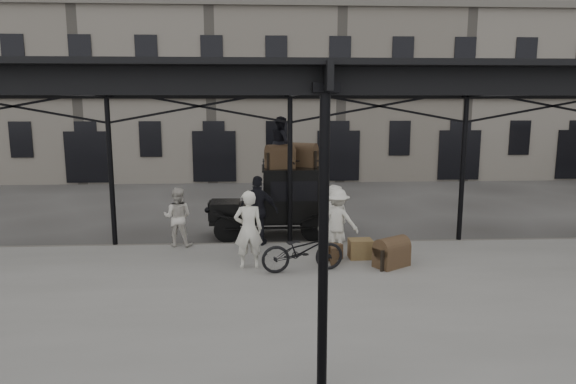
% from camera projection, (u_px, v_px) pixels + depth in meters
% --- Properties ---
extents(ground, '(120.00, 120.00, 0.00)m').
position_uv_depth(ground, '(294.00, 269.00, 12.96)').
color(ground, '#383533').
rests_on(ground, ground).
extents(platform, '(28.00, 8.00, 0.15)m').
position_uv_depth(platform, '(301.00, 296.00, 10.98)').
color(platform, slate).
rests_on(platform, ground).
extents(canopy, '(22.50, 9.00, 4.74)m').
position_uv_depth(canopy, '(300.00, 81.00, 10.46)').
color(canopy, black).
rests_on(canopy, ground).
extents(building_frontage, '(64.00, 8.00, 14.00)m').
position_uv_depth(building_frontage, '(274.00, 52.00, 29.44)').
color(building_frontage, slate).
rests_on(building_frontage, ground).
extents(taxi, '(3.65, 1.55, 2.18)m').
position_uv_depth(taxi, '(282.00, 198.00, 15.97)').
color(taxi, black).
rests_on(taxi, ground).
extents(porter_left, '(0.75, 0.53, 1.92)m').
position_uv_depth(porter_left, '(248.00, 229.00, 12.47)').
color(porter_left, silver).
rests_on(porter_left, platform).
extents(porter_midleft, '(0.88, 0.73, 1.67)m').
position_uv_depth(porter_midleft, '(178.00, 217.00, 14.39)').
color(porter_midleft, beige).
rests_on(porter_midleft, platform).
extents(porter_centre, '(0.97, 0.81, 1.71)m').
position_uv_depth(porter_centre, '(334.00, 214.00, 14.62)').
color(porter_centre, silver).
rests_on(porter_centre, platform).
extents(porter_official, '(1.24, 0.77, 1.98)m').
position_uv_depth(porter_official, '(258.00, 211.00, 14.48)').
color(porter_official, black).
rests_on(porter_official, platform).
extents(porter_right, '(1.28, 1.01, 1.73)m').
position_uv_depth(porter_right, '(338.00, 221.00, 13.80)').
color(porter_right, silver).
rests_on(porter_right, platform).
extents(bicycle, '(2.07, 0.99, 1.05)m').
position_uv_depth(bicycle, '(303.00, 250.00, 12.26)').
color(bicycle, black).
rests_on(bicycle, platform).
extents(porter_roof, '(0.70, 0.84, 1.56)m').
position_uv_depth(porter_roof, '(281.00, 142.00, 15.56)').
color(porter_roof, black).
rests_on(porter_roof, taxi).
extents(steamer_trunk_roof_near, '(0.95, 0.75, 0.61)m').
position_uv_depth(steamer_trunk_roof_near, '(280.00, 158.00, 15.49)').
color(steamer_trunk_roof_near, '#4B3123').
rests_on(steamer_trunk_roof_near, taxi).
extents(steamer_trunk_roof_far, '(0.97, 0.84, 0.61)m').
position_uv_depth(steamer_trunk_roof_far, '(303.00, 157.00, 15.98)').
color(steamer_trunk_roof_far, '#4B3123').
rests_on(steamer_trunk_roof_far, taxi).
extents(steamer_trunk_platform, '(0.99, 0.90, 0.62)m').
position_uv_depth(steamer_trunk_platform, '(392.00, 254.00, 12.66)').
color(steamer_trunk_platform, '#4B3123').
rests_on(steamer_trunk_platform, platform).
extents(wicker_hamper, '(0.61, 0.47, 0.50)m').
position_uv_depth(wicker_hamper, '(360.00, 249.00, 13.34)').
color(wicker_hamper, brown).
rests_on(wicker_hamper, platform).
extents(suitcase_upright, '(0.19, 0.61, 0.45)m').
position_uv_depth(suitcase_upright, '(333.00, 254.00, 12.95)').
color(suitcase_upright, '#4B3123').
rests_on(suitcase_upright, platform).
extents(suitcase_flat, '(0.61, 0.36, 0.40)m').
position_uv_depth(suitcase_flat, '(332.00, 252.00, 13.18)').
color(suitcase_flat, '#4B3123').
rests_on(suitcase_flat, platform).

